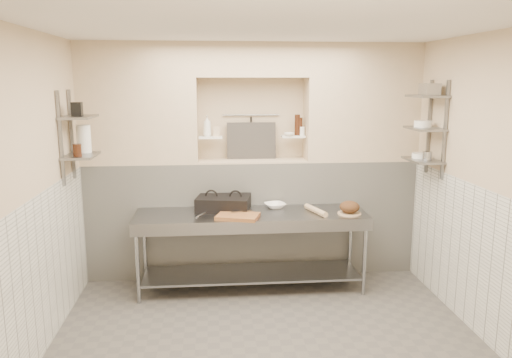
{
  "coord_description": "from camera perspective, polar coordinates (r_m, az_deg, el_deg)",
  "views": [
    {
      "loc": [
        -0.48,
        -4.22,
        2.37
      ],
      "look_at": [
        -0.03,
        0.9,
        1.35
      ],
      "focal_mm": 35.0,
      "sensor_mm": 36.0,
      "label": 1
    }
  ],
  "objects": [
    {
      "name": "backwall_pillar_left",
      "position": [
        6.03,
        -13.24,
        8.37
      ],
      "size": [
        1.35,
        0.4,
        1.4
      ],
      "primitive_type": "cube",
      "color": "#C9AE8C",
      "rests_on": "backwall_lower"
    },
    {
      "name": "wall_shelf_right_lower",
      "position": [
        5.82,
        18.51,
        2.05
      ],
      "size": [
        0.3,
        0.5,
        0.02
      ],
      "primitive_type": "cube",
      "color": "slate",
      "rests_on": "wall_right"
    },
    {
      "name": "backwall_lower",
      "position": [
        6.22,
        -0.44,
        -4.36
      ],
      "size": [
        4.0,
        0.4,
        1.4
      ],
      "primitive_type": "cube",
      "color": "silver",
      "rests_on": "floor"
    },
    {
      "name": "bottle_soap",
      "position": [
        5.99,
        -5.6,
        6.07
      ],
      "size": [
        0.1,
        0.1,
        0.25
      ],
      "primitive_type": "imported",
      "rotation": [
        0.0,
        0.0,
        -0.04
      ],
      "color": "white",
      "rests_on": "alcove_shelf_left"
    },
    {
      "name": "hanging_steel",
      "position": [
        6.17,
        -0.57,
        5.74
      ],
      "size": [
        0.02,
        0.02,
        0.3
      ],
      "primitive_type": "cylinder",
      "color": "black",
      "rests_on": "utensil_rail"
    },
    {
      "name": "condiment_b",
      "position": [
        6.09,
        4.74,
        6.18
      ],
      "size": [
        0.06,
        0.06,
        0.25
      ],
      "primitive_type": "cylinder",
      "color": "black",
      "rests_on": "alcove_shelf_right"
    },
    {
      "name": "wall_shelf_left_lower",
      "position": [
        5.49,
        -19.34,
        2.53
      ],
      "size": [
        0.3,
        0.5,
        0.02
      ],
      "primitive_type": "cube",
      "color": "slate",
      "rests_on": "wall_left"
    },
    {
      "name": "floor",
      "position": [
        4.89,
        1.34,
        -18.46
      ],
      "size": [
        4.0,
        3.9,
        0.1
      ],
      "primitive_type": "cube",
      "color": "#56514C",
      "rests_on": "ground"
    },
    {
      "name": "condiment_c",
      "position": [
        6.08,
        5.3,
        5.47
      ],
      "size": [
        0.06,
        0.06,
        0.11
      ],
      "primitive_type": "cylinder",
      "color": "white",
      "rests_on": "alcove_shelf_right"
    },
    {
      "name": "basket_right",
      "position": [
        5.71,
        19.23,
        9.66
      ],
      "size": [
        0.17,
        0.21,
        0.13
      ],
      "primitive_type": "cube",
      "rotation": [
        0.0,
        0.0,
        0.05
      ],
      "color": "gray",
      "rests_on": "wall_shelf_right_upper"
    },
    {
      "name": "splash_panel",
      "position": [
        6.13,
        -0.53,
        4.39
      ],
      "size": [
        0.6,
        0.08,
        0.45
      ],
      "primitive_type": "cube",
      "rotation": [
        -0.14,
        0.0,
        0.0
      ],
      "color": "#383330",
      "rests_on": "alcove_sill"
    },
    {
      "name": "utensil_rail",
      "position": [
        6.17,
        -0.58,
        7.33
      ],
      "size": [
        0.7,
        0.02,
        0.02
      ],
      "primitive_type": "cylinder",
      "rotation": [
        0.0,
        1.57,
        0.0
      ],
      "color": "gray",
      "rests_on": "wall_back"
    },
    {
      "name": "jar_left",
      "position": [
        5.35,
        -19.75,
        3.12
      ],
      "size": [
        0.09,
        0.09,
        0.13
      ],
      "primitive_type": "cylinder",
      "color": "black",
      "rests_on": "wall_shelf_left_lower"
    },
    {
      "name": "shelf_rail_left_b",
      "position": [
        5.31,
        -21.42,
        4.3
      ],
      "size": [
        0.03,
        0.03,
        0.95
      ],
      "primitive_type": "cube",
      "color": "slate",
      "rests_on": "wall_left"
    },
    {
      "name": "wall_shelf_right_upper",
      "position": [
        5.76,
        18.95,
        8.94
      ],
      "size": [
        0.3,
        0.5,
        0.03
      ],
      "primitive_type": "cube",
      "color": "slate",
      "rests_on": "wall_right"
    },
    {
      "name": "wall_front",
      "position": [
        2.47,
        6.8,
        -12.0
      ],
      "size": [
        4.0,
        0.1,
        2.8
      ],
      "primitive_type": "cube",
      "color": "#C9AE8C",
      "rests_on": "ground"
    },
    {
      "name": "box_left_upper",
      "position": [
        5.41,
        -19.78,
        7.52
      ],
      "size": [
        0.1,
        0.1,
        0.14
      ],
      "primitive_type": "cube",
      "rotation": [
        0.0,
        0.0,
        0.04
      ],
      "color": "black",
      "rests_on": "wall_shelf_left_upper"
    },
    {
      "name": "alcove_shelf_right",
      "position": [
        6.09,
        4.26,
        4.88
      ],
      "size": [
        0.28,
        0.16,
        0.02
      ],
      "primitive_type": "cube",
      "color": "white",
      "rests_on": "backwall_lower"
    },
    {
      "name": "shelf_rail_right_a",
      "position": [
        6.02,
        19.15,
        5.65
      ],
      "size": [
        0.03,
        0.03,
        1.05
      ],
      "primitive_type": "cube",
      "color": "slate",
      "rests_on": "wall_right"
    },
    {
      "name": "shelf_rail_left_a",
      "position": [
        5.7,
        -20.31,
        4.79
      ],
      "size": [
        0.03,
        0.03,
        0.95
      ],
      "primitive_type": "cube",
      "color": "slate",
      "rests_on": "wall_left"
    },
    {
      "name": "bowl_right",
      "position": [
        5.89,
        18.23,
        2.55
      ],
      "size": [
        0.18,
        0.18,
        0.05
      ],
      "primitive_type": "cylinder",
      "color": "white",
      "rests_on": "wall_shelf_right_lower"
    },
    {
      "name": "wall_right",
      "position": [
        5.02,
        25.39,
        -1.02
      ],
      "size": [
        0.1,
        3.9,
        2.8
      ],
      "primitive_type": "cube",
      "color": "#C9AE8C",
      "rests_on": "ground"
    },
    {
      "name": "alcove_sill",
      "position": [
        6.06,
        -0.45,
        2.12
      ],
      "size": [
        1.3,
        0.4,
        0.02
      ],
      "primitive_type": "cube",
      "color": "#C9AE8C",
      "rests_on": "backwall_lower"
    },
    {
      "name": "wainscot_left",
      "position": [
        4.78,
        -23.48,
        -10.2
      ],
      "size": [
        0.02,
        3.9,
        1.4
      ],
      "primitive_type": "cube",
      "color": "silver",
      "rests_on": "floor"
    },
    {
      "name": "wainscot_right",
      "position": [
        5.17,
        24.15,
        -8.65
      ],
      "size": [
        0.02,
        3.9,
        1.4
      ],
      "primitive_type": "cube",
      "color": "silver",
      "rests_on": "floor"
    },
    {
      "name": "shelf_rail_right_b",
      "position": [
        5.66,
        20.79,
        5.23
      ],
      "size": [
        0.03,
        0.03,
        1.05
      ],
      "primitive_type": "cube",
      "color": "slate",
      "rests_on": "wall_right"
    },
    {
      "name": "wall_shelf_left_upper",
      "position": [
        5.45,
        -19.62,
        6.69
      ],
      "size": [
        0.3,
        0.5,
        0.03
      ],
      "primitive_type": "cube",
      "color": "slate",
      "rests_on": "wall_left"
    },
    {
      "name": "wall_left",
      "position": [
        4.6,
        -24.86,
        -2.0
      ],
      "size": [
        0.1,
        3.9,
        2.8
      ],
      "primitive_type": "cube",
      "color": "#C9AE8C",
      "rests_on": "ground"
    },
    {
      "name": "bread_board",
      "position": [
        5.68,
        10.61,
        -3.88
      ],
      "size": [
        0.26,
        0.26,
        0.02
      ],
      "primitive_type": "cylinder",
      "color": "#D4B08E",
      "rests_on": "prep_table"
    },
    {
      "name": "alcove_shelf_left",
      "position": [
        6.01,
        -5.23,
        4.78
      ],
      "size": [
        0.28,
        0.16,
        0.02
      ],
      "primitive_type": "cube",
      "color": "white",
      "rests_on": "backwall_lower"
    },
    {
      "name": "prep_table",
      "position": [
        5.69,
        -0.54,
        -6.46
      ],
      "size": [
        2.6,
        0.7,
        0.9
      ],
      "color": "gray",
      "rests_on": "floor"
    },
    {
      "name": "canister_right",
      "position": [
        5.72,
        18.98,
        2.49
      ],
      "size": [
        0.1,
        0.1,
        0.1
      ],
      "primitive_type": "cylinder",
      "color": "gray",
      "rests_on": "wall_shelf_right_lower"
    },
    {
      "name": "bowl_right_mid",
      "position": [
        5.83,
        18.53,
        6.0
      ],
      "size": [
        0.19,
        0.19,
        0.07
      ],
      "primitive_type": "cylinder",
      "color": "white",
      "rests_on": "wall_shelf_right_mid"
    },
    {
      "name": "wall_back",
      "position": [
        6.31,
        -0.63,
        2.39
      ],
      "size": [
        4.0,
        0.1,
        2.8
      ],
      "primitive_type": "cube",
      "color": "#C9AE8C",
      "rests_on": "ground"
    },
    {
      "name": "wall_shelf_right_mid",
      "position": [
        5.78,
        18.73,
        5.48
      ],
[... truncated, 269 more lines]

